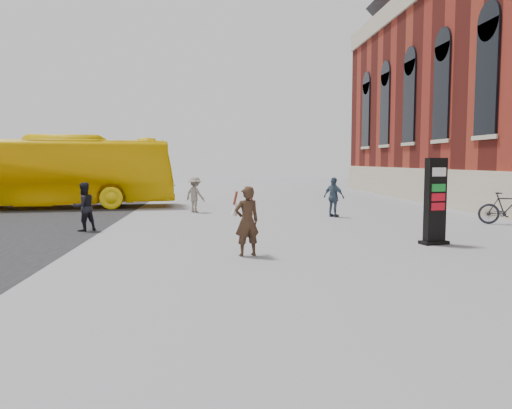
{
  "coord_description": "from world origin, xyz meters",
  "views": [
    {
      "loc": [
        -1.48,
        -11.5,
        2.2
      ],
      "look_at": [
        -0.44,
        0.89,
        1.11
      ],
      "focal_mm": 35.0,
      "sensor_mm": 36.0,
      "label": 1
    }
  ],
  "objects": [
    {
      "name": "pedestrian_a",
      "position": [
        -5.56,
        4.41,
        0.77
      ],
      "size": [
        0.94,
        0.93,
        1.53
      ],
      "primitive_type": "imported",
      "rotation": [
        0.0,
        0.0,
        3.9
      ],
      "color": "black",
      "rests_on": "ground"
    },
    {
      "name": "bus",
      "position": [
        -9.48,
        12.5,
        1.69
      ],
      "size": [
        12.37,
        4.17,
        3.38
      ],
      "primitive_type": "imported",
      "rotation": [
        0.0,
        0.0,
        1.68
      ],
      "color": "yellow",
      "rests_on": "road"
    },
    {
      "name": "bike_7",
      "position": [
        8.6,
        4.87,
        0.56
      ],
      "size": [
        1.92,
        1.06,
        1.11
      ],
      "primitive_type": "imported",
      "rotation": [
        0.0,
        0.0,
        1.26
      ],
      "color": "#23232B",
      "rests_on": "ground"
    },
    {
      "name": "woman",
      "position": [
        -0.74,
        -0.09,
        0.83
      ],
      "size": [
        0.73,
        0.69,
        1.62
      ],
      "rotation": [
        0.0,
        0.0,
        3.44
      ],
      "color": "#372618",
      "rests_on": "ground"
    },
    {
      "name": "pedestrian_c",
      "position": [
        3.19,
        7.66,
        0.78
      ],
      "size": [
        0.9,
        0.93,
        1.56
      ],
      "primitive_type": "imported",
      "rotation": [
        0.0,
        0.0,
        2.32
      ],
      "color": "#3E5265",
      "rests_on": "ground"
    },
    {
      "name": "info_pylon",
      "position": [
        4.31,
        1.11,
        1.14
      ],
      "size": [
        0.79,
        0.51,
        2.28
      ],
      "rotation": [
        0.0,
        0.0,
        0.22
      ],
      "color": "black",
      "rests_on": "ground"
    },
    {
      "name": "pedestrian_b",
      "position": [
        -2.3,
        9.89,
        0.76
      ],
      "size": [
        1.11,
        1.06,
        1.52
      ],
      "primitive_type": "imported",
      "rotation": [
        0.0,
        0.0,
        2.44
      ],
      "color": "gray",
      "rests_on": "ground"
    },
    {
      "name": "ground",
      "position": [
        0.0,
        0.0,
        0.0
      ],
      "size": [
        100.0,
        100.0,
        0.0
      ],
      "primitive_type": "plane",
      "color": "#9E9EA3"
    }
  ]
}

